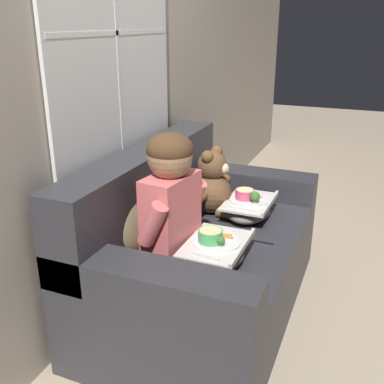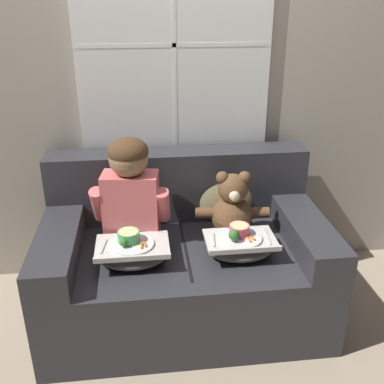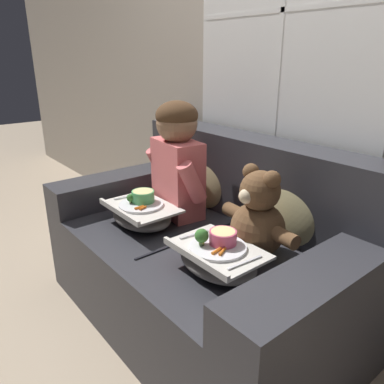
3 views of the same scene
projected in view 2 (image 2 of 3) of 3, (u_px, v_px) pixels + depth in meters
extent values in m
plane|color=tan|center=(185.00, 311.00, 2.80)|extent=(14.00, 14.00, 0.00)
cube|color=#A89E8E|center=(174.00, 83.00, 2.78)|extent=(8.00, 0.05, 2.60)
cube|color=white|center=(174.00, 45.00, 2.65)|extent=(1.18, 0.02, 1.34)
cube|color=black|center=(174.00, 45.00, 2.65)|extent=(1.13, 0.01, 1.29)
cube|color=white|center=(174.00, 45.00, 2.64)|extent=(0.02, 0.02, 1.29)
cube|color=white|center=(174.00, 45.00, 2.64)|extent=(1.13, 0.02, 0.02)
cube|color=#2D2D33|center=(185.00, 279.00, 2.70)|extent=(1.62, 0.97, 0.48)
cube|color=#2D2D33|center=(178.00, 184.00, 2.86)|extent=(1.62, 0.22, 0.44)
cube|color=#2D2D33|center=(60.00, 240.00, 2.50)|extent=(0.22, 0.97, 0.16)
cube|color=#2D2D33|center=(302.00, 225.00, 2.65)|extent=(0.22, 0.97, 0.16)
cube|color=black|center=(185.00, 246.00, 2.59)|extent=(0.01, 0.71, 0.01)
ellipsoid|color=tan|center=(132.00, 197.00, 2.77)|extent=(0.38, 0.18, 0.39)
ellipsoid|color=tan|center=(225.00, 193.00, 2.84)|extent=(0.39, 0.19, 0.40)
cube|color=#DB6666|center=(131.00, 208.00, 2.56)|extent=(0.33, 0.21, 0.42)
sphere|color=#936B4C|center=(128.00, 158.00, 2.44)|extent=(0.22, 0.22, 0.22)
ellipsoid|color=#4C331E|center=(128.00, 151.00, 2.42)|extent=(0.22, 0.22, 0.15)
cylinder|color=#DB6666|center=(99.00, 204.00, 2.54)|extent=(0.10, 0.18, 0.23)
cylinder|color=#DB6666|center=(163.00, 205.00, 2.53)|extent=(0.10, 0.18, 0.23)
sphere|color=brown|center=(232.00, 216.00, 2.66)|extent=(0.25, 0.25, 0.25)
sphere|color=brown|center=(233.00, 189.00, 2.59)|extent=(0.18, 0.18, 0.18)
sphere|color=brown|center=(222.00, 178.00, 2.56)|extent=(0.07, 0.07, 0.07)
sphere|color=brown|center=(245.00, 178.00, 2.56)|extent=(0.07, 0.07, 0.07)
sphere|color=beige|center=(234.00, 196.00, 2.52)|extent=(0.06, 0.06, 0.06)
sphere|color=black|center=(235.00, 196.00, 2.50)|extent=(0.02, 0.02, 0.02)
cylinder|color=brown|center=(206.00, 213.00, 2.65)|extent=(0.13, 0.08, 0.06)
cylinder|color=brown|center=(259.00, 212.00, 2.66)|extent=(0.13, 0.08, 0.06)
cylinder|color=brown|center=(224.00, 240.00, 2.59)|extent=(0.07, 0.12, 0.06)
cylinder|color=brown|center=(243.00, 240.00, 2.59)|extent=(0.07, 0.12, 0.06)
ellipsoid|color=slate|center=(133.00, 255.00, 2.41)|extent=(0.38, 0.27, 0.10)
cube|color=beige|center=(132.00, 246.00, 2.39)|extent=(0.39, 0.28, 0.01)
cube|color=beige|center=(132.00, 257.00, 2.27)|extent=(0.39, 0.02, 0.02)
cylinder|color=silver|center=(132.00, 244.00, 2.39)|extent=(0.23, 0.23, 0.01)
cylinder|color=#4CAD60|center=(129.00, 236.00, 2.39)|extent=(0.12, 0.12, 0.06)
cylinder|color=#E5D189|center=(128.00, 232.00, 2.38)|extent=(0.10, 0.10, 0.01)
sphere|color=#38702D|center=(124.00, 243.00, 2.33)|extent=(0.04, 0.04, 0.04)
cylinder|color=#7A9E56|center=(124.00, 246.00, 2.34)|extent=(0.02, 0.02, 0.02)
cylinder|color=orange|center=(142.00, 246.00, 2.35)|extent=(0.01, 0.05, 0.01)
cylinder|color=orange|center=(145.00, 245.00, 2.36)|extent=(0.02, 0.05, 0.01)
cube|color=silver|center=(103.00, 246.00, 2.37)|extent=(0.03, 0.14, 0.01)
ellipsoid|color=slate|center=(240.00, 248.00, 2.48)|extent=(0.37, 0.26, 0.10)
cube|color=beige|center=(240.00, 240.00, 2.45)|extent=(0.39, 0.27, 0.01)
cube|color=beige|center=(246.00, 249.00, 2.34)|extent=(0.39, 0.02, 0.02)
cylinder|color=silver|center=(241.00, 238.00, 2.45)|extent=(0.23, 0.23, 0.01)
cylinder|color=#D64C70|center=(239.00, 230.00, 2.46)|extent=(0.11, 0.11, 0.06)
cylinder|color=#E5D189|center=(239.00, 226.00, 2.45)|extent=(0.10, 0.10, 0.01)
sphere|color=#38702D|center=(234.00, 235.00, 2.38)|extent=(0.06, 0.06, 0.06)
cylinder|color=#7A9E56|center=(234.00, 240.00, 2.40)|extent=(0.02, 0.02, 0.03)
cylinder|color=orange|center=(248.00, 238.00, 2.42)|extent=(0.02, 0.07, 0.01)
cylinder|color=orange|center=(251.00, 237.00, 2.43)|extent=(0.04, 0.06, 0.01)
cube|color=silver|center=(213.00, 240.00, 2.43)|extent=(0.03, 0.14, 0.01)
cube|color=silver|center=(267.00, 236.00, 2.47)|extent=(0.02, 0.17, 0.01)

